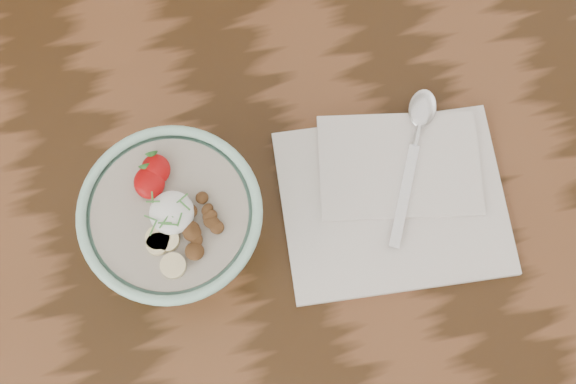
# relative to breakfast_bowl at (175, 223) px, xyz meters

# --- Properties ---
(table) EXTENTS (1.60, 0.90, 0.75)m
(table) POSITION_rel_breakfast_bowl_xyz_m (0.10, 0.04, -0.16)
(table) COLOR #321D0C
(table) RESTS_ON ground
(breakfast_bowl) EXTENTS (0.19, 0.19, 0.13)m
(breakfast_bowl) POSITION_rel_breakfast_bowl_xyz_m (0.00, 0.00, 0.00)
(breakfast_bowl) COLOR #9FD5BE
(breakfast_bowl) RESTS_ON table
(napkin) EXTENTS (0.28, 0.24, 0.02)m
(napkin) POSITION_rel_breakfast_bowl_xyz_m (0.25, -0.02, -0.06)
(napkin) COLOR silver
(napkin) RESTS_ON table
(spoon) EXTENTS (0.12, 0.18, 0.01)m
(spoon) POSITION_rel_breakfast_bowl_xyz_m (0.30, 0.04, -0.04)
(spoon) COLOR silver
(spoon) RESTS_ON napkin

